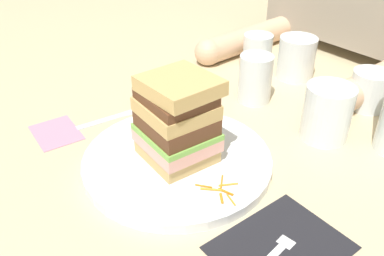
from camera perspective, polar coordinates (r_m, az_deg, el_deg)
ground_plane at (r=0.67m, az=-3.32°, el=-4.51°), size 3.00×3.00×0.00m
main_plate at (r=0.65m, az=-2.03°, el=-4.46°), size 0.29×0.29×0.02m
sandwich at (r=0.61m, az=-2.07°, el=1.07°), size 0.12×0.11×0.14m
carrot_shred_0 at (r=0.71m, az=-5.01°, el=-0.12°), size 0.02×0.02×0.00m
carrot_shred_1 at (r=0.74m, az=-5.79°, el=1.06°), size 0.03×0.00×0.00m
carrot_shred_2 at (r=0.72m, az=-5.08°, el=0.23°), size 0.00×0.03×0.00m
carrot_shred_3 at (r=0.73m, az=-5.99°, el=0.65°), size 0.03×0.00×0.00m
carrot_shred_4 at (r=0.73m, az=-6.27°, el=0.87°), size 0.01×0.02×0.00m
carrot_shred_5 at (r=0.72m, az=-6.76°, el=0.20°), size 0.03×0.01×0.00m
carrot_shred_6 at (r=0.73m, az=-6.52°, el=0.70°), size 0.01×0.02×0.00m
carrot_shred_7 at (r=0.71m, az=-6.69°, el=-0.48°), size 0.02×0.01×0.00m
carrot_shred_8 at (r=0.72m, az=-7.85°, el=-0.10°), size 0.01×0.02×0.00m
carrot_shred_9 at (r=0.59m, az=1.61°, el=-7.96°), size 0.02×0.02×0.00m
carrot_shred_10 at (r=0.58m, az=4.66°, el=-8.71°), size 0.02×0.01×0.00m
carrot_shred_11 at (r=0.57m, az=5.21°, el=-9.87°), size 0.02×0.01×0.00m
carrot_shred_12 at (r=0.60m, az=4.10°, el=-7.32°), size 0.02×0.02×0.00m
carrot_shred_13 at (r=0.59m, az=2.62°, el=-8.40°), size 0.02×0.02×0.00m
carrot_shred_14 at (r=0.60m, az=5.00°, el=-7.73°), size 0.02×0.03×0.00m
carrot_shred_15 at (r=0.57m, az=4.06°, el=-9.58°), size 0.02×0.01×0.00m
napkin_dark at (r=0.55m, az=12.29°, el=-15.49°), size 0.13×0.16×0.00m
fork at (r=0.53m, az=10.97°, el=-16.65°), size 0.03×0.17×0.00m
knife at (r=0.80m, az=-9.23°, el=1.95°), size 0.04×0.20×0.00m
juice_glass at (r=0.74m, az=17.95°, el=1.58°), size 0.08×0.08×0.10m
empty_tumbler_0 at (r=0.86m, az=23.14°, el=4.83°), size 0.07×0.07×0.07m
empty_tumbler_1 at (r=0.94m, az=14.12°, el=9.32°), size 0.08×0.08×0.09m
empty_tumbler_2 at (r=0.98m, az=8.96°, el=10.43°), size 0.07×0.07×0.07m
empty_tumbler_3 at (r=0.82m, az=8.65°, el=6.71°), size 0.06×0.06×0.09m
napkin_pink at (r=0.77m, az=-18.12°, el=-0.57°), size 0.10×0.08×0.00m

